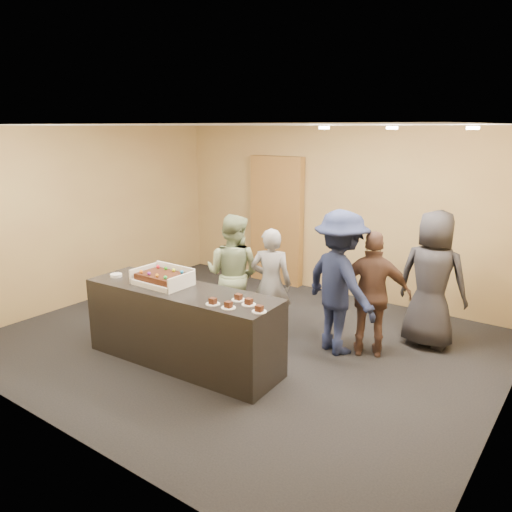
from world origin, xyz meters
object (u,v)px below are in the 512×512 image
object	(u,v)px
plate_stack	(116,275)
person_brown_extra	(373,295)
storage_cabinet	(276,221)
person_dark_suit	(432,279)
person_sage_man	(233,274)
cake_box	(164,280)
person_navy_man	(340,283)
serving_counter	(182,326)
sheet_cake	(162,276)
person_server_grey	(271,284)

from	to	relation	value
plate_stack	person_brown_extra	bearing A→B (deg)	30.93
storage_cabinet	person_dark_suit	bearing A→B (deg)	-19.85
plate_stack	person_sage_man	xyz separation A→B (m)	(0.87, 1.20, -0.12)
cake_box	person_navy_man	size ratio (longest dim) A/B	0.37
person_brown_extra	plate_stack	bearing A→B (deg)	5.99
person_sage_man	person_dark_suit	world-z (taller)	person_dark_suit
person_brown_extra	serving_counter	bearing A→B (deg)	16.31
storage_cabinet	person_dark_suit	distance (m)	3.23
person_brown_extra	person_sage_man	bearing A→B (deg)	-12.45
sheet_cake	storage_cabinet	bearing A→B (deg)	99.97
person_server_grey	person_dark_suit	world-z (taller)	person_dark_suit
storage_cabinet	person_navy_man	size ratio (longest dim) A/B	1.26
cake_box	sheet_cake	distance (m)	0.06
person_navy_man	person_dark_suit	world-z (taller)	person_navy_man
cake_box	person_sage_man	bearing A→B (deg)	79.90
plate_stack	sheet_cake	bearing A→B (deg)	9.90
sheet_cake	serving_counter	bearing A→B (deg)	0.00
serving_counter	person_dark_suit	bearing A→B (deg)	41.95
plate_stack	person_dark_suit	size ratio (longest dim) A/B	0.08
plate_stack	person_brown_extra	xyz separation A→B (m)	(2.66, 1.60, -0.16)
cake_box	person_navy_man	bearing A→B (deg)	39.23
person_dark_suit	serving_counter	bearing A→B (deg)	45.46
person_brown_extra	person_dark_suit	bearing A→B (deg)	-149.87
serving_counter	person_navy_man	size ratio (longest dim) A/B	1.37
person_sage_man	person_navy_man	size ratio (longest dim) A/B	0.91
serving_counter	person_brown_extra	bearing A→B (deg)	38.20
serving_counter	storage_cabinet	world-z (taller)	storage_cabinet
cake_box	person_brown_extra	distance (m)	2.46
serving_counter	person_navy_man	xyz separation A→B (m)	(1.32, 1.34, 0.43)
person_navy_man	person_server_grey	bearing A→B (deg)	32.82
person_sage_man	person_navy_man	distance (m)	1.45
sheet_cake	person_server_grey	bearing A→B (deg)	59.71
person_dark_suit	storage_cabinet	bearing A→B (deg)	-19.39
cake_box	person_dark_suit	xyz separation A→B (m)	(2.46, 2.14, -0.08)
serving_counter	plate_stack	xyz separation A→B (m)	(-0.98, -0.12, 0.47)
cake_box	person_sage_man	xyz separation A→B (m)	(0.19, 1.06, -0.15)
plate_stack	person_server_grey	size ratio (longest dim) A/B	0.10
plate_stack	person_navy_man	world-z (taller)	person_navy_man
sheet_cake	person_brown_extra	world-z (taller)	person_brown_extra
cake_box	person_brown_extra	bearing A→B (deg)	36.29
serving_counter	person_sage_man	world-z (taller)	person_sage_man
cake_box	sheet_cake	world-z (taller)	cake_box
person_sage_man	person_navy_man	xyz separation A→B (m)	(1.43, 0.26, 0.08)
storage_cabinet	sheet_cake	bearing A→B (deg)	-80.03
sheet_cake	person_navy_man	size ratio (longest dim) A/B	0.31
storage_cabinet	sheet_cake	xyz separation A→B (m)	(0.57, -3.25, -0.10)
storage_cabinet	serving_counter	bearing A→B (deg)	-75.07
plate_stack	person_navy_man	xyz separation A→B (m)	(2.30, 1.46, -0.04)
storage_cabinet	person_server_grey	distance (m)	2.44
person_navy_man	person_brown_extra	world-z (taller)	person_navy_man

